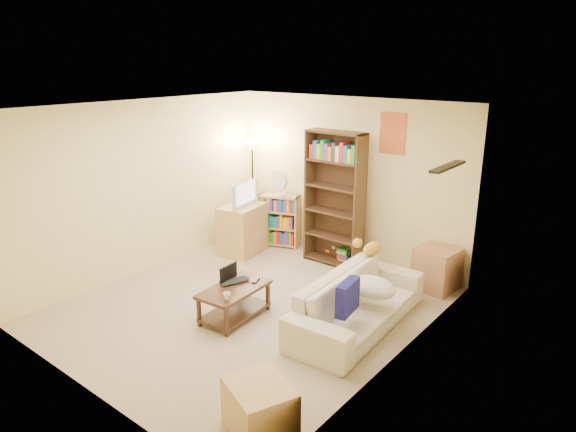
{
  "coord_description": "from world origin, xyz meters",
  "views": [
    {
      "loc": [
        4.08,
        -4.34,
        3.04
      ],
      "look_at": [
        0.07,
        0.69,
        1.05
      ],
      "focal_mm": 32.0,
      "sensor_mm": 36.0,
      "label": 1
    }
  ],
  "objects_px": {
    "tall_bookshelf": "(334,196)",
    "side_table": "(437,269)",
    "short_bookshelf": "(279,220)",
    "desk_fan": "(280,182)",
    "mug": "(227,296)",
    "television": "(241,194)",
    "tabby_cat": "(370,247)",
    "tv_stand": "(242,229)",
    "laptop": "(237,283)",
    "sofa": "(358,302)",
    "coffee_table": "(234,299)",
    "end_cabinet": "(260,410)",
    "floor_lamp": "(252,163)"
  },
  "relations": [
    {
      "from": "laptop",
      "to": "floor_lamp",
      "type": "distance_m",
      "value": 2.8
    },
    {
      "from": "desk_fan",
      "to": "end_cabinet",
      "type": "distance_m",
      "value": 4.59
    },
    {
      "from": "coffee_table",
      "to": "end_cabinet",
      "type": "height_order",
      "value": "end_cabinet"
    },
    {
      "from": "tall_bookshelf",
      "to": "short_bookshelf",
      "type": "bearing_deg",
      "value": 175.87
    },
    {
      "from": "tv_stand",
      "to": "laptop",
      "type": "bearing_deg",
      "value": -58.69
    },
    {
      "from": "television",
      "to": "side_table",
      "type": "distance_m",
      "value": 3.17
    },
    {
      "from": "mug",
      "to": "television",
      "type": "relative_size",
      "value": 0.17
    },
    {
      "from": "mug",
      "to": "short_bookshelf",
      "type": "relative_size",
      "value": 0.13
    },
    {
      "from": "television",
      "to": "desk_fan",
      "type": "height_order",
      "value": "desk_fan"
    },
    {
      "from": "short_bookshelf",
      "to": "desk_fan",
      "type": "relative_size",
      "value": 2.0
    },
    {
      "from": "sofa",
      "to": "tv_stand",
      "type": "bearing_deg",
      "value": 67.96
    },
    {
      "from": "coffee_table",
      "to": "end_cabinet",
      "type": "xyz_separation_m",
      "value": [
        1.58,
        -1.32,
        -0.02
      ]
    },
    {
      "from": "desk_fan",
      "to": "side_table",
      "type": "bearing_deg",
      "value": 1.19
    },
    {
      "from": "tabby_cat",
      "to": "mug",
      "type": "distance_m",
      "value": 2.0
    },
    {
      "from": "tabby_cat",
      "to": "television",
      "type": "xyz_separation_m",
      "value": [
        -2.41,
        0.14,
        0.3
      ]
    },
    {
      "from": "coffee_table",
      "to": "end_cabinet",
      "type": "bearing_deg",
      "value": -44.33
    },
    {
      "from": "tall_bookshelf",
      "to": "side_table",
      "type": "relative_size",
      "value": 3.48
    },
    {
      "from": "end_cabinet",
      "to": "mug",
      "type": "bearing_deg",
      "value": 143.65
    },
    {
      "from": "coffee_table",
      "to": "laptop",
      "type": "xyz_separation_m",
      "value": [
        -0.05,
        0.1,
        0.16
      ]
    },
    {
      "from": "laptop",
      "to": "short_bookshelf",
      "type": "bearing_deg",
      "value": 46.67
    },
    {
      "from": "tall_bookshelf",
      "to": "short_bookshelf",
      "type": "height_order",
      "value": "tall_bookshelf"
    },
    {
      "from": "television",
      "to": "tall_bookshelf",
      "type": "height_order",
      "value": "tall_bookshelf"
    },
    {
      "from": "sofa",
      "to": "tabby_cat",
      "type": "bearing_deg",
      "value": 18.61
    },
    {
      "from": "sofa",
      "to": "tv_stand",
      "type": "xyz_separation_m",
      "value": [
        -2.73,
        0.92,
        0.09
      ]
    },
    {
      "from": "end_cabinet",
      "to": "short_bookshelf",
      "type": "bearing_deg",
      "value": 127.46
    },
    {
      "from": "sofa",
      "to": "side_table",
      "type": "distance_m",
      "value": 1.59
    },
    {
      "from": "mug",
      "to": "tall_bookshelf",
      "type": "relative_size",
      "value": 0.06
    },
    {
      "from": "laptop",
      "to": "short_bookshelf",
      "type": "height_order",
      "value": "short_bookshelf"
    },
    {
      "from": "short_bookshelf",
      "to": "desk_fan",
      "type": "xyz_separation_m",
      "value": [
        0.05,
        -0.04,
        0.67
      ]
    },
    {
      "from": "coffee_table",
      "to": "mug",
      "type": "height_order",
      "value": "mug"
    },
    {
      "from": "laptop",
      "to": "sofa",
      "type": "bearing_deg",
      "value": -44.17
    },
    {
      "from": "tabby_cat",
      "to": "floor_lamp",
      "type": "relative_size",
      "value": 0.28
    },
    {
      "from": "coffee_table",
      "to": "short_bookshelf",
      "type": "bearing_deg",
      "value": 113.03
    },
    {
      "from": "tall_bookshelf",
      "to": "tabby_cat",
      "type": "bearing_deg",
      "value": -32.95
    },
    {
      "from": "sofa",
      "to": "mug",
      "type": "relative_size",
      "value": 18.44
    },
    {
      "from": "tv_stand",
      "to": "end_cabinet",
      "type": "bearing_deg",
      "value": -54.99
    },
    {
      "from": "coffee_table",
      "to": "floor_lamp",
      "type": "relative_size",
      "value": 0.54
    },
    {
      "from": "mug",
      "to": "desk_fan",
      "type": "bearing_deg",
      "value": 117.3
    },
    {
      "from": "tabby_cat",
      "to": "tall_bookshelf",
      "type": "distance_m",
      "value": 1.27
    },
    {
      "from": "sofa",
      "to": "end_cabinet",
      "type": "height_order",
      "value": "sofa"
    },
    {
      "from": "coffee_table",
      "to": "side_table",
      "type": "relative_size",
      "value": 1.6
    },
    {
      "from": "coffee_table",
      "to": "side_table",
      "type": "distance_m",
      "value": 2.8
    },
    {
      "from": "tabby_cat",
      "to": "tv_stand",
      "type": "xyz_separation_m",
      "value": [
        -2.41,
        0.14,
        -0.29
      ]
    },
    {
      "from": "mug",
      "to": "tall_bookshelf",
      "type": "xyz_separation_m",
      "value": [
        -0.21,
        2.49,
        0.63
      ]
    },
    {
      "from": "mug",
      "to": "side_table",
      "type": "height_order",
      "value": "side_table"
    },
    {
      "from": "tall_bookshelf",
      "to": "floor_lamp",
      "type": "height_order",
      "value": "tall_bookshelf"
    },
    {
      "from": "coffee_table",
      "to": "short_bookshelf",
      "type": "xyz_separation_m",
      "value": [
        -1.2,
        2.3,
        0.18
      ]
    },
    {
      "from": "tall_bookshelf",
      "to": "tv_stand",
      "type": "bearing_deg",
      "value": -159.02
    },
    {
      "from": "laptop",
      "to": "end_cabinet",
      "type": "xyz_separation_m",
      "value": [
        1.63,
        -1.42,
        -0.18
      ]
    },
    {
      "from": "coffee_table",
      "to": "floor_lamp",
      "type": "height_order",
      "value": "floor_lamp"
    }
  ]
}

